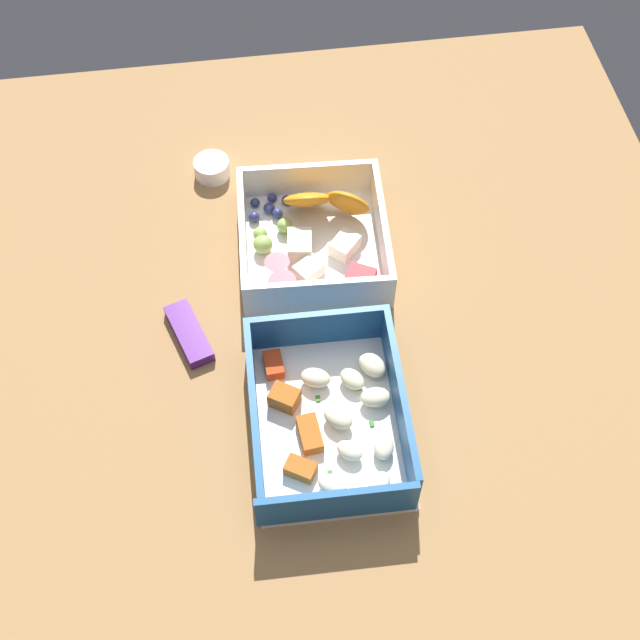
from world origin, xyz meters
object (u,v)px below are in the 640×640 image
(candy_bar, at_px, (189,334))
(paper_cup_liner, at_px, (212,168))
(pasta_container, at_px, (329,416))
(fruit_bowl, at_px, (312,238))

(candy_bar, bearing_deg, paper_cup_liner, -10.02)
(pasta_container, relative_size, candy_bar, 2.58)
(pasta_container, xyz_separation_m, candy_bar, (0.11, 0.12, -0.01))
(fruit_bowl, bearing_deg, pasta_container, 176.64)
(candy_bar, distance_m, paper_cup_liner, 0.21)
(pasta_container, distance_m, paper_cup_liner, 0.33)
(pasta_container, relative_size, paper_cup_liner, 4.78)
(candy_bar, bearing_deg, pasta_container, -133.19)
(pasta_container, distance_m, fruit_bowl, 0.20)
(fruit_bowl, relative_size, candy_bar, 2.33)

